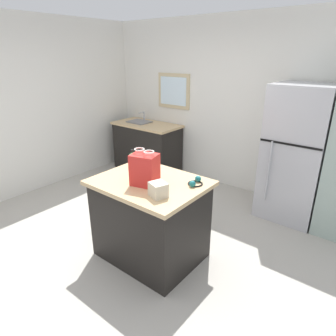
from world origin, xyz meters
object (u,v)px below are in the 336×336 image
kitchen_island (151,219)px  refrigerator (296,154)px  shopping_bag (145,169)px  small_box (158,190)px  ear_defenders (195,182)px  bottle (133,159)px

kitchen_island → refrigerator: refrigerator is taller
shopping_bag → small_box: shopping_bag is taller
kitchen_island → shopping_bag: shopping_bag is taller
kitchen_island → ear_defenders: 0.66m
refrigerator → ear_defenders: 1.71m
small_box → bottle: 0.82m
refrigerator → kitchen_island: bearing=-115.6°
refrigerator → shopping_bag: 2.14m
refrigerator → ear_defenders: (-0.48, -1.64, 0.04)m
refrigerator → ear_defenders: refrigerator is taller
bottle → refrigerator: bearing=51.7°
small_box → ear_defenders: small_box is taller
shopping_bag → small_box: (0.27, -0.12, -0.09)m
small_box → bottle: bottle is taller
shopping_bag → bottle: size_ratio=1.77×
small_box → shopping_bag: bearing=156.2°
kitchen_island → refrigerator: (0.89, 1.86, 0.43)m
kitchen_island → shopping_bag: bearing=-78.3°
kitchen_island → bottle: bearing=156.1°
shopping_bag → small_box: 0.31m
refrigerator → small_box: bearing=-106.2°
refrigerator → bottle: refrigerator is taller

